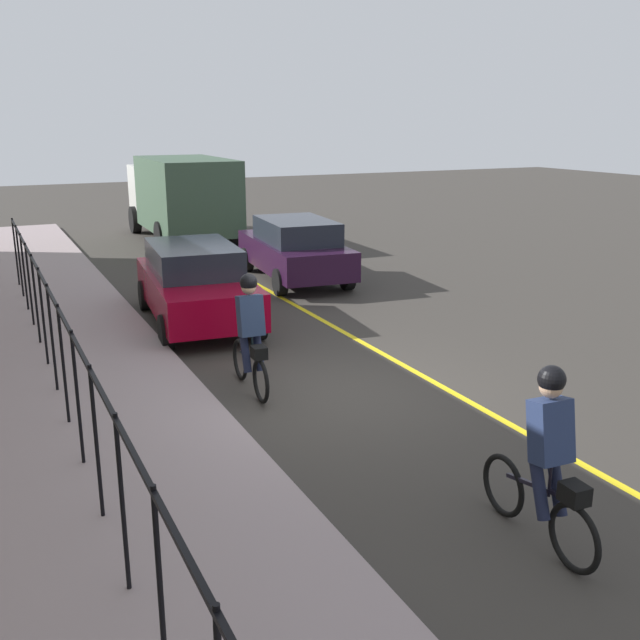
{
  "coord_description": "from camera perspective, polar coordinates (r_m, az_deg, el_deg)",
  "views": [
    {
      "loc": [
        -8.96,
        4.63,
        3.98
      ],
      "look_at": [
        0.66,
        -0.01,
        1.0
      ],
      "focal_mm": 40.44,
      "sensor_mm": 36.0,
      "label": 1
    }
  ],
  "objects": [
    {
      "name": "cyclist_lead",
      "position": [
        10.7,
        -5.52,
        -1.14
      ],
      "size": [
        1.71,
        0.38,
        1.83
      ],
      "rotation": [
        0.0,
        0.0,
        -0.05
      ],
      "color": "black",
      "rests_on": "ground"
    },
    {
      "name": "ground_plane",
      "position": [
        10.84,
        1.46,
        -5.95
      ],
      "size": [
        80.0,
        80.0,
        0.0
      ],
      "primitive_type": "plane",
      "color": "#35312D"
    },
    {
      "name": "parked_sedan_rear",
      "position": [
        14.63,
        -9.82,
        2.91
      ],
      "size": [
        4.55,
        2.26,
        1.58
      ],
      "rotation": [
        0.0,
        0.0,
        3.05
      ],
      "color": "maroon",
      "rests_on": "ground"
    },
    {
      "name": "cyclist_follow",
      "position": [
        7.2,
        17.5,
        -10.43
      ],
      "size": [
        1.71,
        0.38,
        1.83
      ],
      "rotation": [
        0.0,
        0.0,
        -0.05
      ],
      "color": "black",
      "rests_on": "ground"
    },
    {
      "name": "lane_line_centre",
      "position": [
        11.62,
        8.52,
        -4.61
      ],
      "size": [
        36.0,
        0.12,
        0.01
      ],
      "primitive_type": "cube",
      "color": "yellow",
      "rests_on": "ground"
    },
    {
      "name": "patrol_sedan",
      "position": [
        18.33,
        -2.01,
        5.68
      ],
      "size": [
        4.55,
        2.25,
        1.58
      ],
      "rotation": [
        0.0,
        0.0,
        -0.09
      ],
      "color": "black",
      "rests_on": "ground"
    },
    {
      "name": "iron_fence",
      "position": [
        10.35,
        -20.24,
        -0.56
      ],
      "size": [
        16.8,
        0.04,
        1.6
      ],
      "color": "black",
      "rests_on": "sidewalk"
    },
    {
      "name": "sidewalk",
      "position": [
        9.85,
        -16.61,
        -8.46
      ],
      "size": [
        40.0,
        3.2,
        0.15
      ],
      "primitive_type": "cube",
      "color": "gray",
      "rests_on": "ground"
    },
    {
      "name": "box_truck_background",
      "position": [
        24.79,
        -10.94,
        9.7
      ],
      "size": [
        6.76,
        2.66,
        2.78
      ],
      "rotation": [
        0.0,
        0.0,
        -0.02
      ],
      "color": "#38513C",
      "rests_on": "ground"
    }
  ]
}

